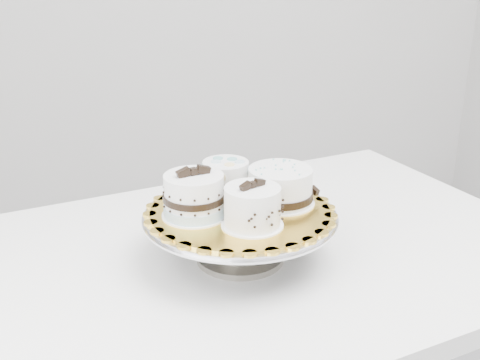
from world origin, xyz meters
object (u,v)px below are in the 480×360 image
object	(u,v)px
cake_stand	(240,227)
cake_dots	(226,177)
cake_banded	(194,197)
cake_ribbon	(281,187)
cake_board	(240,211)
cake_swirl	(252,208)
table	(252,282)

from	to	relation	value
cake_stand	cake_dots	xyz separation A→B (m)	(-0.00, 0.09, 0.07)
cake_banded	cake_stand	bearing A→B (deg)	-9.65
cake_dots	cake_stand	bearing A→B (deg)	-101.57
cake_dots	cake_ribbon	xyz separation A→B (m)	(0.09, -0.08, -0.00)
cake_ribbon	cake_banded	bearing A→B (deg)	164.68
cake_board	cake_dots	world-z (taller)	cake_dots
cake_dots	cake_swirl	bearing A→B (deg)	-102.49
cake_board	cake_dots	size ratio (longest dim) A/B	2.98
table	cake_dots	size ratio (longest dim) A/B	11.60
table	cake_dots	xyz separation A→B (m)	(-0.04, 0.05, 0.22)
table	cake_swirl	bearing A→B (deg)	-118.61
cake_dots	cake_ribbon	world-z (taller)	cake_ribbon
cake_stand	cake_ribbon	bearing A→B (deg)	5.72
cake_stand	cake_board	distance (m)	0.03
cake_stand	cake_banded	bearing A→B (deg)	178.57
table	cake_banded	distance (m)	0.25
cake_board	cake_banded	distance (m)	0.10
cake_dots	cake_ribbon	size ratio (longest dim) A/B	0.74
cake_swirl	cake_dots	distance (m)	0.16
cake_board	cake_stand	bearing A→B (deg)	116.57
cake_stand	cake_banded	size ratio (longest dim) A/B	2.98
cake_stand	cake_swirl	xyz separation A→B (m)	(-0.00, -0.07, 0.07)
table	cake_ribbon	xyz separation A→B (m)	(0.05, -0.03, 0.21)
cake_banded	cake_swirl	bearing A→B (deg)	-48.76
cake_dots	table	bearing A→B (deg)	-64.98
table	cake_ribbon	bearing A→B (deg)	-37.78
cake_stand	cake_dots	distance (m)	0.11
cake_stand	cake_dots	size ratio (longest dim) A/B	3.24
cake_board	cake_dots	distance (m)	0.09
cake_board	cake_swirl	xyz separation A→B (m)	(-0.00, -0.07, 0.04)
table	cake_stand	bearing A→B (deg)	-146.21
cake_board	cake_swirl	distance (m)	0.08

